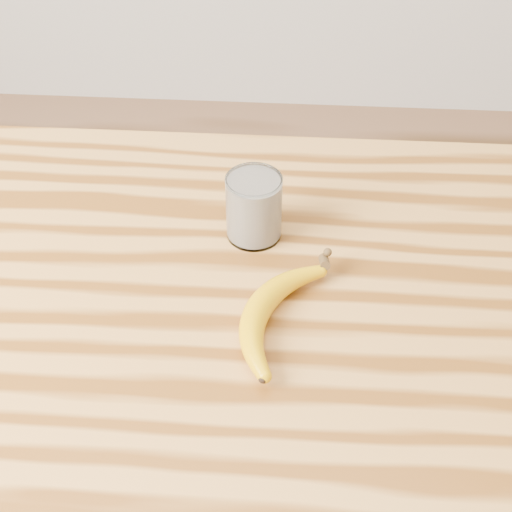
{
  "coord_description": "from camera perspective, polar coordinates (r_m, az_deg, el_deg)",
  "views": [
    {
      "loc": [
        0.19,
        -0.57,
        1.54
      ],
      "look_at": [
        0.14,
        0.08,
        0.93
      ],
      "focal_mm": 50.0,
      "sensor_mm": 36.0,
      "label": 1
    }
  ],
  "objects": [
    {
      "name": "smoothie_glass",
      "position": [
        0.94,
        -0.17,
        3.93
      ],
      "size": [
        0.07,
        0.07,
        0.09
      ],
      "color": "white",
      "rests_on": "table"
    },
    {
      "name": "table",
      "position": [
        0.97,
        -8.99,
        -9.89
      ],
      "size": [
        1.2,
        0.8,
        0.9
      ],
      "color": "#B97E39",
      "rests_on": "ground"
    },
    {
      "name": "banana",
      "position": [
        0.85,
        0.19,
        -4.2
      ],
      "size": [
        0.18,
        0.28,
        0.03
      ],
      "primitive_type": null,
      "rotation": [
        0.0,
        0.0,
        -0.35
      ],
      "color": "#D79C04",
      "rests_on": "table"
    }
  ]
}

